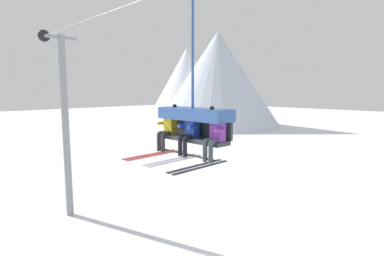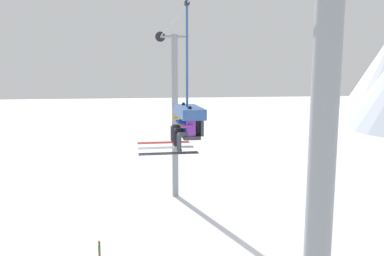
{
  "view_description": "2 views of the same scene",
  "coord_description": "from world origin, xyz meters",
  "px_view_note": "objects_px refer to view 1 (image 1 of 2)",
  "views": [
    {
      "loc": [
        6.71,
        -6.16,
        6.68
      ],
      "look_at": [
        1.16,
        -0.67,
        5.68
      ],
      "focal_mm": 28.0,
      "sensor_mm": 36.0,
      "label": 1
    },
    {
      "loc": [
        12.54,
        -2.47,
        7.21
      ],
      "look_at": [
        1.58,
        -0.69,
        5.6
      ],
      "focal_mm": 35.0,
      "sensor_mm": 36.0,
      "label": 2
    }
  ],
  "objects_px": {
    "lift_tower_near": "(65,124)",
    "skier_purple": "(214,134)",
    "chairlift_chair": "(195,118)",
    "skier_blue": "(189,132)",
    "skier_yellow": "(167,128)"
  },
  "relations": [
    {
      "from": "chairlift_chair",
      "to": "skier_blue",
      "type": "height_order",
      "value": "chairlift_chair"
    },
    {
      "from": "lift_tower_near",
      "to": "chairlift_chair",
      "type": "distance_m",
      "value": 10.23
    },
    {
      "from": "skier_blue",
      "to": "chairlift_chair",
      "type": "bearing_deg",
      "value": 90.0
    },
    {
      "from": "skier_yellow",
      "to": "skier_purple",
      "type": "bearing_deg",
      "value": 0.0
    },
    {
      "from": "chairlift_chair",
      "to": "skier_yellow",
      "type": "xyz_separation_m",
      "value": [
        -0.85,
        -0.21,
        -0.32
      ]
    },
    {
      "from": "skier_blue",
      "to": "lift_tower_near",
      "type": "bearing_deg",
      "value": 174.75
    },
    {
      "from": "chairlift_chair",
      "to": "lift_tower_near",
      "type": "bearing_deg",
      "value": 175.99
    },
    {
      "from": "lift_tower_near",
      "to": "chairlift_chair",
      "type": "relative_size",
      "value": 2.24
    },
    {
      "from": "skier_yellow",
      "to": "skier_blue",
      "type": "xyz_separation_m",
      "value": [
        0.85,
        -0.01,
        -0.02
      ]
    },
    {
      "from": "skier_purple",
      "to": "skier_blue",
      "type": "bearing_deg",
      "value": -179.54
    },
    {
      "from": "lift_tower_near",
      "to": "skier_blue",
      "type": "distance_m",
      "value": 10.22
    },
    {
      "from": "lift_tower_near",
      "to": "skier_purple",
      "type": "distance_m",
      "value": 11.06
    },
    {
      "from": "chairlift_chair",
      "to": "skier_purple",
      "type": "xyz_separation_m",
      "value": [
        0.85,
        -0.21,
        -0.32
      ]
    },
    {
      "from": "skier_yellow",
      "to": "chairlift_chair",
      "type": "bearing_deg",
      "value": 14.05
    },
    {
      "from": "chairlift_chair",
      "to": "skier_blue",
      "type": "xyz_separation_m",
      "value": [
        0.0,
        -0.22,
        -0.34
      ]
    }
  ]
}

